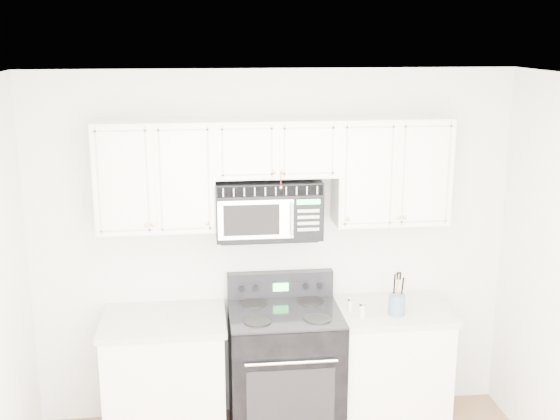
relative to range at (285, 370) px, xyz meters
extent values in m
cube|color=white|center=(-0.05, -1.42, 2.12)|extent=(3.50, 3.50, 0.01)
cube|color=silver|center=(-0.05, 0.33, 0.82)|extent=(3.50, 0.01, 2.60)
cube|color=white|center=(-0.85, 0.01, -0.04)|extent=(0.82, 0.63, 0.88)
cube|color=silver|center=(-0.85, 0.01, 0.42)|extent=(0.86, 0.65, 0.04)
cube|color=white|center=(0.75, 0.01, -0.04)|extent=(0.82, 0.63, 0.88)
cube|color=silver|center=(0.75, 0.01, 0.42)|extent=(0.86, 0.65, 0.04)
cube|color=black|center=(0.75, 0.05, -0.43)|extent=(0.82, 0.55, 0.10)
cube|color=black|center=(0.00, -0.01, -0.02)|extent=(0.78, 0.67, 0.92)
cube|color=black|center=(0.00, -0.35, -0.03)|extent=(0.60, 0.01, 0.41)
cylinder|color=silver|center=(0.00, -0.37, 0.24)|extent=(0.62, 0.02, 0.02)
cube|color=black|center=(0.00, -0.01, 0.44)|extent=(0.78, 0.67, 0.02)
cube|color=black|center=(0.00, 0.29, 0.54)|extent=(0.78, 0.08, 0.21)
cube|color=#1CFF48|center=(0.00, 0.24, 0.54)|extent=(0.11, 0.00, 0.06)
cube|color=white|center=(-0.87, 0.16, 1.41)|extent=(0.80, 0.33, 0.75)
cube|color=white|center=(0.77, 0.16, 1.41)|extent=(0.80, 0.33, 0.75)
cube|color=white|center=(-0.05, 0.16, 1.59)|extent=(0.84, 0.33, 0.39)
sphere|color=#E0C149|center=(-0.89, -0.02, 1.12)|extent=(0.03, 0.03, 0.03)
sphere|color=#E0C149|center=(-0.53, -0.02, 1.12)|extent=(0.03, 0.03, 0.03)
sphere|color=#E0C149|center=(0.43, -0.02, 1.12)|extent=(0.03, 0.03, 0.03)
sphere|color=#E0C149|center=(0.79, -0.02, 1.12)|extent=(0.03, 0.03, 0.03)
sphere|color=#E0C149|center=(-0.08, -0.02, 1.46)|extent=(0.03, 0.03, 0.03)
sphere|color=#E0C149|center=(-0.02, -0.02, 1.46)|extent=(0.03, 0.03, 0.03)
cylinder|color=red|center=(-0.03, -0.02, 1.41)|extent=(0.00, 0.00, 0.10)
sphere|color=#E0C149|center=(-0.03, -0.02, 1.35)|extent=(0.03, 0.03, 0.03)
cube|color=black|center=(-0.10, 0.15, 1.17)|extent=(0.73, 0.37, 0.40)
cube|color=#BBB5AC|center=(-0.10, -0.03, 1.33)|extent=(0.71, 0.01, 0.07)
cube|color=silver|center=(-0.20, -0.04, 1.13)|extent=(0.51, 0.01, 0.27)
cube|color=black|center=(-0.23, -0.05, 1.13)|extent=(0.38, 0.01, 0.21)
cube|color=black|center=(0.15, -0.04, 1.13)|extent=(0.20, 0.01, 0.27)
cube|color=#1CFF48|center=(0.15, -0.05, 1.25)|extent=(0.16, 0.00, 0.03)
cylinder|color=silver|center=(0.04, -0.08, 1.13)|extent=(0.02, 0.02, 0.23)
cylinder|color=slate|center=(0.78, -0.11, 0.51)|extent=(0.12, 0.12, 0.15)
cylinder|color=olive|center=(0.81, -0.11, 0.58)|extent=(0.01, 0.01, 0.25)
cylinder|color=black|center=(0.76, -0.08, 0.59)|extent=(0.01, 0.01, 0.27)
cylinder|color=olive|center=(0.76, -0.14, 0.60)|extent=(0.01, 0.01, 0.29)
cylinder|color=black|center=(0.81, -0.11, 0.58)|extent=(0.01, 0.01, 0.25)
cylinder|color=silver|center=(0.52, -0.14, 0.48)|extent=(0.04, 0.04, 0.09)
cylinder|color=silver|center=(0.52, -0.14, 0.54)|extent=(0.05, 0.05, 0.02)
cylinder|color=silver|center=(0.47, -0.02, 0.48)|extent=(0.04, 0.04, 0.08)
cylinder|color=silver|center=(0.47, -0.02, 0.52)|extent=(0.04, 0.04, 0.02)
camera|label=1|loc=(-0.56, -4.57, 2.36)|focal=45.00mm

